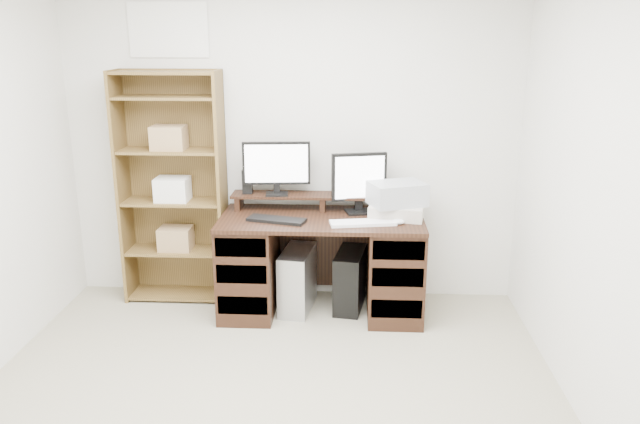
# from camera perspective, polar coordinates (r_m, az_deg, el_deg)

# --- Properties ---
(room) EXTENTS (3.54, 4.04, 2.54)m
(room) POSITION_cam_1_polar(r_m,az_deg,el_deg) (2.92, -6.42, -0.18)
(room) COLOR #A19981
(room) RESTS_ON ground
(desk) EXTENTS (1.50, 0.70, 0.75)m
(desk) POSITION_cam_1_polar(r_m,az_deg,el_deg) (4.72, 0.14, -4.65)
(desk) COLOR black
(desk) RESTS_ON ground
(riser_shelf) EXTENTS (1.40, 0.22, 0.12)m
(riser_shelf) POSITION_cam_1_polar(r_m,az_deg,el_deg) (4.78, 0.27, 1.33)
(riser_shelf) COLOR black
(riser_shelf) RESTS_ON desk
(monitor_wide) EXTENTS (0.51, 0.15, 0.40)m
(monitor_wide) POSITION_cam_1_polar(r_m,az_deg,el_deg) (4.73, -4.01, 4.28)
(monitor_wide) COLOR black
(monitor_wide) RESTS_ON riser_shelf
(monitor_small) EXTENTS (0.41, 0.19, 0.46)m
(monitor_small) POSITION_cam_1_polar(r_m,az_deg,el_deg) (4.67, 3.60, 2.90)
(monitor_small) COLOR black
(monitor_small) RESTS_ON desk
(speaker) EXTENTS (0.08, 0.08, 0.19)m
(speaker) POSITION_cam_1_polar(r_m,az_deg,el_deg) (4.81, -6.66, 2.79)
(speaker) COLOR black
(speaker) RESTS_ON riser_shelf
(keyboard_black) EXTENTS (0.45, 0.24, 0.02)m
(keyboard_black) POSITION_cam_1_polar(r_m,az_deg,el_deg) (4.51, -4.00, -0.72)
(keyboard_black) COLOR black
(keyboard_black) RESTS_ON desk
(keyboard_white) EXTENTS (0.48, 0.22, 0.02)m
(keyboard_white) POSITION_cam_1_polar(r_m,az_deg,el_deg) (4.44, 3.94, -0.99)
(keyboard_white) COLOR white
(keyboard_white) RESTS_ON desk
(mouse) EXTENTS (0.11, 0.09, 0.04)m
(mouse) POSITION_cam_1_polar(r_m,az_deg,el_deg) (4.46, 7.15, -0.90)
(mouse) COLOR silver
(mouse) RESTS_ON desk
(printer) EXTENTS (0.43, 0.35, 0.10)m
(printer) POSITION_cam_1_polar(r_m,az_deg,el_deg) (4.62, 7.01, 0.10)
(printer) COLOR #B9AFA2
(printer) RESTS_ON desk
(basket) EXTENTS (0.46, 0.40, 0.17)m
(basket) POSITION_cam_1_polar(r_m,az_deg,el_deg) (4.58, 7.06, 1.68)
(basket) COLOR #9EA4A9
(basket) RESTS_ON printer
(tower_silver) EXTENTS (0.27, 0.50, 0.47)m
(tower_silver) POSITION_cam_1_polar(r_m,az_deg,el_deg) (4.81, -2.07, -6.19)
(tower_silver) COLOR #ADAEB4
(tower_silver) RESTS_ON ground
(tower_black) EXTENTS (0.26, 0.48, 0.45)m
(tower_black) POSITION_cam_1_polar(r_m,az_deg,el_deg) (4.84, 2.76, -6.19)
(tower_black) COLOR black
(tower_black) RESTS_ON ground
(bookshelf) EXTENTS (0.80, 0.30, 1.80)m
(bookshelf) POSITION_cam_1_polar(r_m,az_deg,el_deg) (4.96, -13.26, 2.32)
(bookshelf) COLOR brown
(bookshelf) RESTS_ON ground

